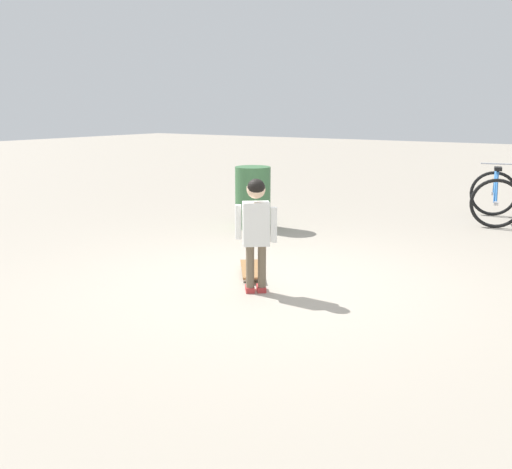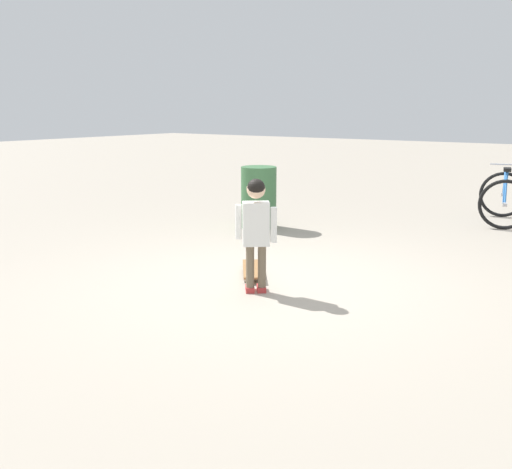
% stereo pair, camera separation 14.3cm
% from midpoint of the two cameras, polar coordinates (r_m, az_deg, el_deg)
% --- Properties ---
extents(ground_plane, '(50.00, 50.00, 0.00)m').
position_cam_midpoint_polar(ground_plane, '(5.51, 1.43, -4.96)').
color(ground_plane, '#9E9384').
extents(child_person, '(0.40, 0.27, 1.06)m').
position_cam_midpoint_polar(child_person, '(5.08, -0.81, 1.17)').
color(child_person, brown).
rests_on(child_person, ground).
extents(skateboard, '(0.56, 0.65, 0.07)m').
position_cam_midpoint_polar(skateboard, '(5.75, -1.24, -3.57)').
color(skateboard, olive).
rests_on(skateboard, ground).
extents(bicycle_far, '(0.93, 1.20, 0.85)m').
position_cam_midpoint_polar(bicycle_far, '(9.13, 22.69, 3.58)').
color(bicycle_far, black).
rests_on(bicycle_far, ground).
extents(trash_bin, '(0.50, 0.50, 0.87)m').
position_cam_midpoint_polar(trash_bin, '(7.98, -0.84, 3.79)').
color(trash_bin, '#38663D').
rests_on(trash_bin, ground).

